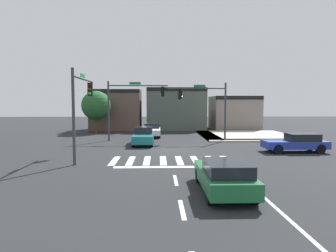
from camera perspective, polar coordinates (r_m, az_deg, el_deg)
name	(u,v)px	position (r m, az deg, el deg)	size (l,w,h in m)	color
ground_plane	(169,150)	(24.02, 0.16, -4.48)	(120.00, 120.00, 0.00)	#232628
crosswalk_near	(171,160)	(19.58, 0.61, -6.48)	(7.66, 3.07, 0.01)	silver
lane_markings	(207,196)	(12.40, 7.34, -12.89)	(6.80, 20.25, 0.01)	white
bike_detector_marking	(214,176)	(15.75, 8.67, -9.19)	(1.06, 1.06, 0.01)	yellow
curb_corner_northeast	(243,136)	(34.60, 13.82, -1.79)	(10.00, 10.60, 0.15)	#B2AA9E
storefront_row	(176,110)	(42.83, 1.50, 3.01)	(23.06, 6.58, 5.76)	brown
traffic_signal_northeast	(205,101)	(29.36, 6.89, 4.65)	(5.63, 0.32, 5.62)	#383A3D
traffic_signal_southwest	(82,99)	(20.56, -15.89, 4.96)	(0.32, 5.35, 5.72)	#383A3D
traffic_signal_northwest	(132,99)	(29.88, -6.76, 5.02)	(5.87, 0.32, 5.81)	#383A3D
car_blue	(297,143)	(24.72, 23.01, -2.88)	(4.60, 1.81, 1.40)	#23389E
car_teal	(144,136)	(27.20, -4.60, -1.85)	(1.75, 4.59, 1.53)	#196B70
car_green	(224,176)	(12.73, 10.49, -9.15)	(1.85, 4.63, 1.39)	#1E6638
car_white	(152,130)	(33.53, -3.06, -0.75)	(1.87, 4.43, 1.43)	white
roadside_tree	(96,106)	(38.50, -13.34, 3.76)	(3.59, 3.59, 5.20)	#4C3823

